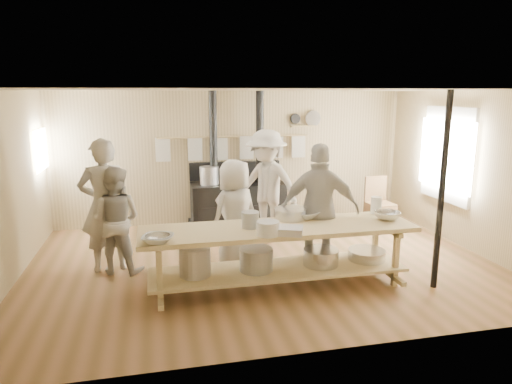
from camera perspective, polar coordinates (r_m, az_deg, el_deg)
ground at (r=7.09m, az=0.82°, el=-8.88°), size 7.00×7.00×0.00m
room_shell at (r=6.67m, az=0.87°, el=4.23°), size 7.00×7.00×7.00m
window_right at (r=8.69m, az=22.80°, el=4.34°), size 0.09×1.50×1.65m
left_opening at (r=8.70m, az=-25.28°, el=4.79°), size 0.00×0.90×0.90m
stove at (r=8.92m, az=-2.35°, el=-0.93°), size 1.90×0.75×2.60m
towel_rail at (r=9.01m, az=-2.68°, el=5.95°), size 3.00×0.04×0.47m
back_wall_shelf at (r=9.37m, az=6.21°, el=8.83°), size 0.63×0.14×0.32m
prep_table at (r=6.09m, az=2.73°, el=-7.30°), size 3.60×0.90×0.85m
support_post at (r=6.34m, az=22.19°, el=-0.09°), size 0.08×0.08×2.60m
cook_far_left at (r=6.91m, az=-18.38°, el=-1.62°), size 0.78×0.57×1.95m
cook_left at (r=6.83m, az=-17.11°, el=-3.38°), size 0.91×0.80×1.55m
cook_center at (r=6.67m, az=-2.63°, el=-2.87°), size 0.95×0.84×1.63m
cook_right at (r=6.50m, az=7.97°, el=-2.23°), size 1.19×0.75×1.88m
cook_by_window at (r=7.95m, az=1.33°, el=0.79°), size 1.40×1.40×1.95m
chair at (r=9.09m, az=15.17°, el=-2.58°), size 0.50×0.50×0.99m
bowl_white_a at (r=5.46m, az=-12.18°, el=-5.76°), size 0.45×0.45×0.09m
bowl_steel_a at (r=5.46m, az=-12.18°, el=-5.75°), size 0.40×0.40×0.09m
bowl_white_b at (r=6.41m, az=6.08°, el=-2.74°), size 0.63×0.63×0.11m
bowl_steel_b at (r=6.54m, az=16.09°, el=-2.86°), size 0.36×0.36×0.11m
roasting_pan at (r=5.67m, az=3.78°, el=-4.81°), size 0.48×0.40×0.09m
mixing_bowl_large at (r=6.34m, az=4.33°, el=-2.70°), size 0.48×0.48×0.15m
bucket_galv at (r=5.90m, az=-0.73°, el=-3.48°), size 0.24×0.24×0.21m
deep_bowl_enamel at (r=5.60m, az=1.50°, el=-4.55°), size 0.28×0.28×0.18m
pitcher at (r=6.81m, az=14.79°, el=-1.61°), size 0.17×0.17×0.24m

